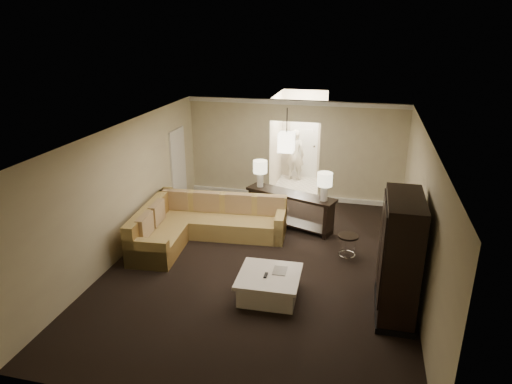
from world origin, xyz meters
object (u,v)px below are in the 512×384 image
(console_table, at_px, (290,207))
(drink_table, at_px, (348,242))
(coffee_table, at_px, (269,285))
(person, at_px, (295,152))
(armoire, at_px, (399,259))
(sectional_sofa, at_px, (200,224))

(console_table, xyz_separation_m, drink_table, (1.46, -1.34, -0.13))
(coffee_table, relative_size, person, 0.63)
(armoire, bearing_deg, sectional_sofa, 156.08)
(drink_table, distance_m, person, 5.33)
(console_table, distance_m, drink_table, 1.98)
(coffee_table, relative_size, drink_table, 2.10)
(drink_table, bearing_deg, console_table, 137.43)
(console_table, bearing_deg, drink_table, -22.81)
(sectional_sofa, relative_size, drink_table, 5.83)
(sectional_sofa, bearing_deg, person, 68.75)
(coffee_table, distance_m, person, 6.78)
(armoire, bearing_deg, coffee_table, -178.55)
(sectional_sofa, xyz_separation_m, person, (1.42, 4.79, 0.54))
(person, bearing_deg, coffee_table, 100.00)
(sectional_sofa, xyz_separation_m, coffee_table, (2.04, -1.93, -0.14))
(sectional_sofa, relative_size, coffee_table, 2.77)
(console_table, xyz_separation_m, person, (-0.47, 3.60, 0.39))
(person, bearing_deg, armoire, 117.63)
(sectional_sofa, relative_size, person, 1.75)
(drink_table, xyz_separation_m, person, (-1.93, 4.94, 0.52))
(sectional_sofa, relative_size, console_table, 1.38)
(coffee_table, distance_m, drink_table, 2.22)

